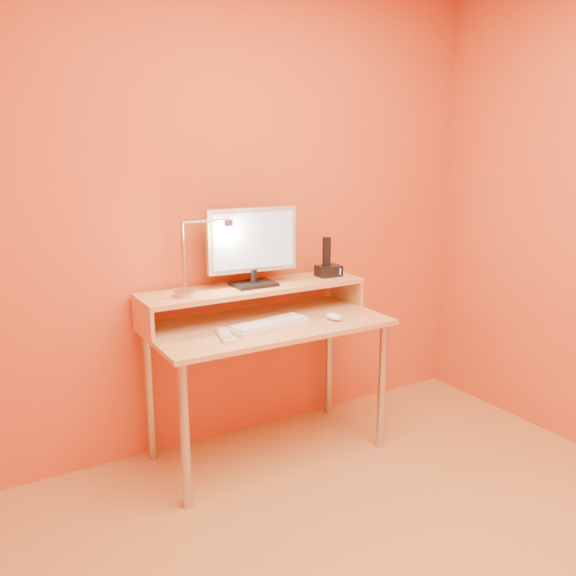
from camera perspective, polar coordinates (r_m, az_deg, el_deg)
wall_back at (r=3.16m, az=-4.83°, el=7.39°), size 3.00×0.04×2.50m
desk_leg_fl at (r=2.70m, az=-9.91°, el=-13.94°), size 0.04×0.04×0.69m
desk_leg_fr at (r=3.20m, az=9.08°, el=-9.37°), size 0.04×0.04×0.69m
desk_leg_bl at (r=3.13m, az=-13.19°, el=-10.13°), size 0.04×0.04×0.69m
desk_leg_br at (r=3.57m, az=3.98°, el=-6.77°), size 0.04×0.04×0.69m
desk_lower at (r=2.98m, az=-1.97°, el=-3.57°), size 1.20×0.60×0.02m
shelf_riser_left at (r=2.88m, az=-13.83°, el=-2.92°), size 0.02×0.30×0.14m
shelf_riser_right at (r=3.39m, az=5.62°, el=-0.15°), size 0.02×0.30×0.14m
desk_shelf at (r=3.07m, az=-3.32°, el=-0.00°), size 1.20×0.30×0.02m
monitor_foot at (r=3.07m, az=-3.33°, el=0.39°), size 0.22×0.16×0.02m
monitor_neck at (r=3.06m, az=-3.34°, el=1.19°), size 0.04×0.04×0.07m
monitor_panel at (r=3.03m, az=-3.48°, el=4.65°), size 0.48×0.07×0.33m
monitor_back at (r=3.05m, az=-3.68°, el=4.70°), size 0.43×0.05×0.28m
monitor_screen at (r=3.02m, az=-3.32°, el=4.60°), size 0.44×0.04×0.28m
lamp_base at (r=2.89m, az=-9.93°, el=-0.54°), size 0.10×0.10×0.02m
lamp_post at (r=2.85m, az=-10.07°, el=2.93°), size 0.01×0.01×0.33m
lamp_arm at (r=2.87m, az=-7.95°, el=6.41°), size 0.24×0.01×0.01m
lamp_head at (r=2.92m, az=-5.75°, el=6.29°), size 0.04×0.04×0.03m
lamp_bulb at (r=2.92m, az=-5.75°, el=5.97°), size 0.03×0.03×0.00m
phone_dock at (r=3.30m, az=3.94°, el=1.67°), size 0.14×0.11×0.06m
phone_handset at (r=3.27m, az=3.75°, el=3.53°), size 0.04×0.03×0.16m
phone_led at (r=3.28m, az=5.09°, el=1.59°), size 0.01×0.00×0.04m
keyboard at (r=2.89m, az=-1.83°, el=-3.62°), size 0.43×0.19×0.02m
mouse at (r=3.03m, az=4.44°, el=-2.75°), size 0.06×0.11×0.04m
remote_control at (r=2.77m, az=-6.14°, el=-4.55°), size 0.10×0.21×0.02m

